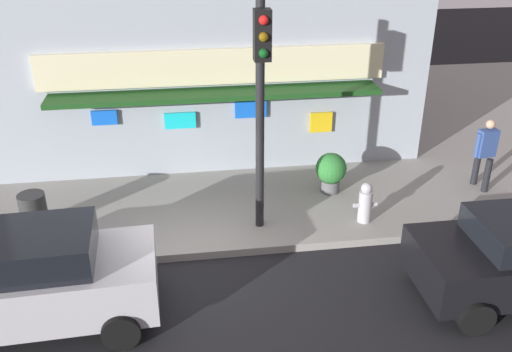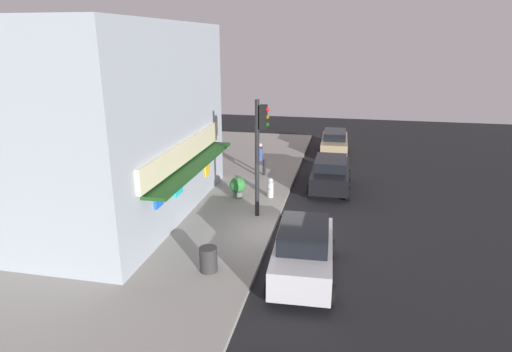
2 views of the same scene
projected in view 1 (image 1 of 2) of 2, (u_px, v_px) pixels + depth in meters
ground_plane at (193, 260)px, 11.54m from camera, size 54.31×54.31×0.00m
sidewalk at (183, 137)px, 17.29m from camera, size 36.21×13.03×0.17m
traffic_light at (261, 89)px, 10.99m from camera, size 0.32×0.58×4.89m
fire_hydrant at (365, 203)px, 12.43m from camera, size 0.54×0.30×0.94m
trash_can at (34, 211)px, 12.19m from camera, size 0.58×0.58×0.82m
pedestrian at (485, 151)px, 13.66m from camera, size 0.61×0.61×1.79m
potted_plant_by_doorway at (331, 171)px, 13.66m from camera, size 0.75×0.75×1.00m
parked_car_silver at (29, 279)px, 9.47m from camera, size 4.30×2.16×1.79m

